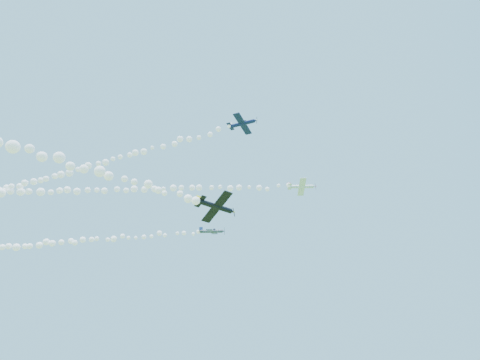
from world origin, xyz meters
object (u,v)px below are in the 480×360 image
at_px(plane_navy, 242,124).
at_px(plane_black, 216,207).
at_px(plane_white, 302,187).
at_px(plane_grey, 212,231).

xyz_separation_m(plane_navy, plane_black, (-3.46, -3.41, -19.69)).
bearing_deg(plane_navy, plane_white, 80.74).
xyz_separation_m(plane_navy, plane_grey, (-19.43, 23.10, -10.58)).
bearing_deg(plane_white, plane_navy, -120.95).
bearing_deg(plane_white, plane_black, -126.40).
bearing_deg(plane_black, plane_navy, -15.30).
distance_m(plane_white, plane_grey, 25.14).
relative_size(plane_navy, plane_grey, 0.98).
xyz_separation_m(plane_white, plane_navy, (-3.33, -27.65, 0.94)).
bearing_deg(plane_grey, plane_navy, -66.78).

